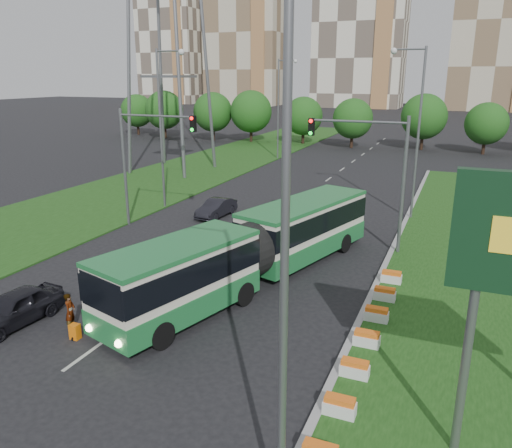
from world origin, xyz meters
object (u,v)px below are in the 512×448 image
at_px(car_left_far, 216,208).
at_px(shopping_trolley, 75,332).
at_px(car_left_near, 15,308).
at_px(traffic_mast_median, 376,162).
at_px(pedestrian, 70,312).
at_px(traffic_mast_left, 143,150).
at_px(articulated_bus, 252,247).

xyz_separation_m(car_left_far, shopping_trolley, (2.98, -18.26, -0.34)).
distance_m(car_left_near, shopping_trolley, 3.24).
height_order(traffic_mast_median, pedestrian, traffic_mast_median).
bearing_deg(car_left_far, car_left_near, -86.20).
xyz_separation_m(traffic_mast_median, shopping_trolley, (-8.96, -15.10, -5.04)).
bearing_deg(traffic_mast_median, shopping_trolley, -120.69).
relative_size(traffic_mast_left, articulated_bus, 0.45).
distance_m(traffic_mast_left, car_left_near, 15.09).
relative_size(traffic_mast_left, shopping_trolley, 12.66).
distance_m(traffic_mast_median, pedestrian, 18.03).
height_order(traffic_mast_median, car_left_far, traffic_mast_median).
bearing_deg(traffic_mast_left, car_left_far, 52.31).
distance_m(car_left_near, car_left_far, 18.22).
bearing_deg(traffic_mast_median, car_left_near, -128.96).
bearing_deg(car_left_far, shopping_trolley, -76.21).
xyz_separation_m(articulated_bus, pedestrian, (-4.92, -7.57, -1.01)).
bearing_deg(traffic_mast_left, shopping_trolley, -66.28).
distance_m(traffic_mast_median, car_left_near, 19.90).
bearing_deg(shopping_trolley, articulated_bus, 61.80).
distance_m(car_left_near, pedestrian, 2.57).
xyz_separation_m(articulated_bus, car_left_near, (-7.43, -8.09, -1.08)).
xyz_separation_m(traffic_mast_median, traffic_mast_left, (-15.16, -1.00, 0.00)).
bearing_deg(articulated_bus, traffic_mast_left, 166.64).
bearing_deg(pedestrian, shopping_trolley, -149.56).
relative_size(traffic_mast_median, traffic_mast_left, 1.00).
relative_size(articulated_bus, shopping_trolley, 28.38).
xyz_separation_m(car_left_near, pedestrian, (2.51, 0.52, 0.07)).
distance_m(pedestrian, shopping_trolley, 1.02).
height_order(articulated_bus, car_left_near, articulated_bus).
bearing_deg(car_left_far, traffic_mast_left, -123.17).
distance_m(traffic_mast_left, articulated_bus, 12.51).
distance_m(articulated_bus, pedestrian, 9.08).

